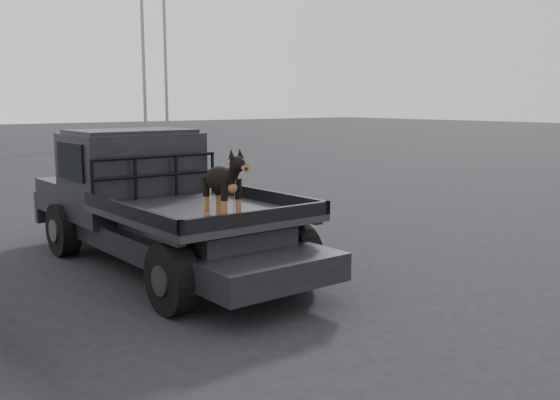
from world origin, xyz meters
TOP-DOWN VIEW (x-y plane):
  - ground at (0.00, 0.00)m, footprint 120.00×120.00m
  - flatbed_ute at (0.12, 2.15)m, footprint 2.00×5.40m
  - ute_cab at (0.12, 3.10)m, footprint 1.72×1.30m
  - headache_rack at (0.12, 2.35)m, footprint 1.80×0.08m
  - dog at (-0.01, 0.54)m, footprint 0.32×0.60m
  - floodlight_mid at (12.12, 26.98)m, footprint 1.08×0.28m

SIDE VIEW (x-z plane):
  - ground at x=0.00m, z-range 0.00..0.00m
  - flatbed_ute at x=0.12m, z-range 0.00..0.92m
  - headache_rack at x=0.12m, z-range 0.92..1.47m
  - dog at x=-0.01m, z-range 0.92..1.66m
  - ute_cab at x=0.12m, z-range 0.92..1.80m
  - floodlight_mid at x=12.12m, z-range 0.60..13.75m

